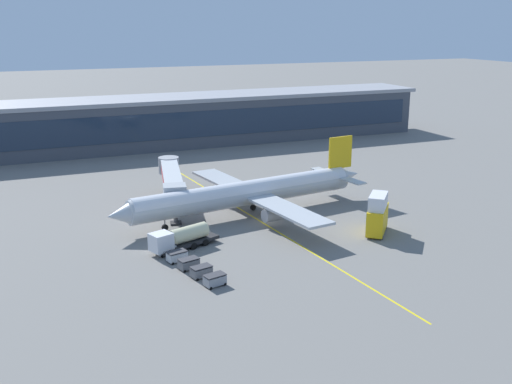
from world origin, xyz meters
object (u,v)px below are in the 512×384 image
object	(u,v)px
baggage_cart_0	(215,280)
baggage_cart_3	(177,256)
main_airliner	(247,193)
baggage_cart_1	(201,271)
baggage_cart_2	(189,263)
fuel_tanker	(180,238)
catering_lift	(377,214)
baggage_cart_4	(166,249)

from	to	relation	value
baggage_cart_0	baggage_cart_3	xyz separation A→B (m)	(-2.20, 9.34, 0.00)
main_airliner	baggage_cart_1	xyz separation A→B (m)	(-15.02, -21.33, -3.11)
baggage_cart_2	baggage_cart_3	bearing A→B (deg)	103.27
fuel_tanker	baggage_cart_0	xyz separation A→B (m)	(0.54, -13.42, -0.96)
baggage_cart_0	baggage_cart_1	distance (m)	3.20
baggage_cart_3	fuel_tanker	bearing A→B (deg)	67.84
baggage_cart_2	baggage_cart_1	bearing A→B (deg)	-76.73
catering_lift	baggage_cart_0	size ratio (longest dim) A/B	2.30
fuel_tanker	baggage_cart_1	bearing A→B (deg)	-91.06
baggage_cart_3	catering_lift	bearing A→B (deg)	-1.87
baggage_cart_2	baggage_cart_3	xyz separation A→B (m)	(-0.73, 3.11, 0.00)
fuel_tanker	baggage_cart_1	distance (m)	10.35
baggage_cart_3	baggage_cart_4	distance (m)	3.20
main_airliner	baggage_cart_0	distance (m)	28.48
baggage_cart_4	baggage_cart_1	bearing A→B (deg)	-76.73
baggage_cart_2	baggage_cart_4	bearing A→B (deg)	103.27
baggage_cart_3	baggage_cart_1	bearing A→B (deg)	-76.73
fuel_tanker	baggage_cart_0	world-z (taller)	fuel_tanker
fuel_tanker	baggage_cart_4	bearing A→B (deg)	-158.11
baggage_cart_0	baggage_cart_4	size ratio (longest dim) A/B	1.00
main_airliner	baggage_cart_0	xyz separation A→B (m)	(-14.29, -24.44, -3.11)
main_airliner	baggage_cart_2	distance (m)	24.28
baggage_cart_1	baggage_cart_2	distance (m)	3.20
baggage_cart_0	baggage_cart_4	distance (m)	12.80
baggage_cart_4	catering_lift	bearing A→B (deg)	-7.33
main_airliner	fuel_tanker	bearing A→B (deg)	-143.39
baggage_cart_1	baggage_cart_3	xyz separation A→B (m)	(-1.47, 6.23, 0.00)
fuel_tanker	baggage_cart_4	world-z (taller)	fuel_tanker
fuel_tanker	baggage_cart_3	world-z (taller)	fuel_tanker
fuel_tanker	baggage_cart_3	bearing A→B (deg)	-112.16
baggage_cart_2	baggage_cart_3	size ratio (longest dim) A/B	1.00
baggage_cart_1	baggage_cart_3	size ratio (longest dim) A/B	1.00
baggage_cart_0	baggage_cart_2	size ratio (longest dim) A/B	1.00
fuel_tanker	baggage_cart_2	world-z (taller)	fuel_tanker
catering_lift	baggage_cart_0	distance (m)	30.51
main_airliner	baggage_cart_4	size ratio (longest dim) A/B	16.37
baggage_cart_2	catering_lift	bearing A→B (deg)	3.89
main_airliner	baggage_cart_1	world-z (taller)	main_airliner
fuel_tanker	baggage_cart_4	distance (m)	2.76
catering_lift	fuel_tanker	bearing A→B (deg)	170.29
baggage_cart_3	baggage_cart_4	world-z (taller)	same
baggage_cart_0	baggage_cart_3	world-z (taller)	same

